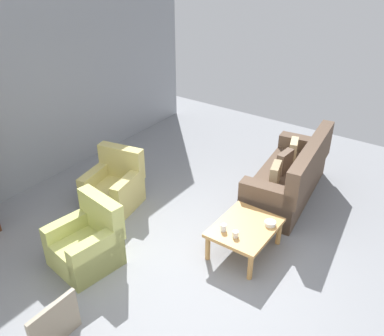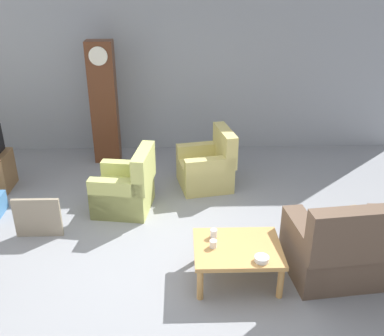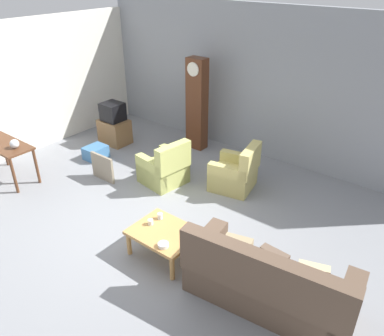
{
  "view_description": "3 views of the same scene",
  "coord_description": "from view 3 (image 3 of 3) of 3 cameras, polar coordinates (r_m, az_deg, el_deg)",
  "views": [
    {
      "loc": [
        -3.39,
        -2.31,
        3.85
      ],
      "look_at": [
        0.7,
        0.58,
        1.02
      ],
      "focal_mm": 38.7,
      "sensor_mm": 36.0,
      "label": 1
    },
    {
      "loc": [
        0.06,
        -4.29,
        3.28
      ],
      "look_at": [
        0.19,
        0.59,
        0.95
      ],
      "focal_mm": 41.28,
      "sensor_mm": 36.0,
      "label": 2
    },
    {
      "loc": [
        3.7,
        -3.55,
        3.89
      ],
      "look_at": [
        0.28,
        0.84,
        0.85
      ],
      "focal_mm": 35.44,
      "sensor_mm": 36.0,
      "label": 3
    }
  ],
  "objects": [
    {
      "name": "armchair_olive_far",
      "position": [
        7.32,
        6.56,
        -0.89
      ],
      "size": [
        0.92,
        0.9,
        0.92
      ],
      "color": "tan",
      "rests_on": "ground_plane"
    },
    {
      "name": "glass_dome_cloche",
      "position": [
        7.92,
        -25.17,
        3.31
      ],
      "size": [
        0.17,
        0.17,
        0.17
      ],
      "primitive_type": "sphere",
      "color": "silver",
      "rests_on": "console_table_dark"
    },
    {
      "name": "bowl_white_stacked",
      "position": [
        5.34,
        -4.34,
        -11.47
      ],
      "size": [
        0.15,
        0.15,
        0.06
      ],
      "primitive_type": "cylinder",
      "color": "white",
      "rests_on": "coffee_table_wood"
    },
    {
      "name": "coffee_table_wood",
      "position": [
        5.66,
        -4.2,
        -9.94
      ],
      "size": [
        0.96,
        0.76,
        0.43
      ],
      "color": "tan",
      "rests_on": "ground_plane"
    },
    {
      "name": "cup_blue_rimmed",
      "position": [
        5.85,
        -4.83,
        -7.23
      ],
      "size": [
        0.08,
        0.08,
        0.1
      ],
      "primitive_type": "cylinder",
      "color": "silver",
      "rests_on": "coffee_table_wood"
    },
    {
      "name": "cup_white_porcelain",
      "position": [
        5.75,
        -6.26,
        -8.08
      ],
      "size": [
        0.08,
        0.08,
        0.08
      ],
      "primitive_type": "cylinder",
      "color": "white",
      "rests_on": "coffee_table_wood"
    },
    {
      "name": "tv_stand_cabinet",
      "position": [
        9.34,
        -11.55,
        5.4
      ],
      "size": [
        0.68,
        0.52,
        0.59
      ],
      "primitive_type": "cube",
      "color": "brown",
      "rests_on": "ground_plane"
    },
    {
      "name": "pegboard_wall_left",
      "position": [
        9.17,
        -24.98,
        10.5
      ],
      "size": [
        0.12,
        6.4,
        2.88
      ],
      "primitive_type": "cube",
      "color": "silver",
      "rests_on": "ground_plane"
    },
    {
      "name": "framed_picture_leaning",
      "position": [
        7.77,
        -13.31,
        0.07
      ],
      "size": [
        0.6,
        0.05,
        0.54
      ],
      "primitive_type": "cube",
      "color": "gray",
      "rests_on": "ground_plane"
    },
    {
      "name": "tv_crt",
      "position": [
        9.16,
        -11.85,
        8.29
      ],
      "size": [
        0.48,
        0.44,
        0.42
      ],
      "primitive_type": "cube",
      "color": "black",
      "rests_on": "tv_stand_cabinet"
    },
    {
      "name": "couch_floral",
      "position": [
        5.03,
        11.36,
        -16.73
      ],
      "size": [
        2.19,
        1.11,
        1.04
      ],
      "color": "brown",
      "rests_on": "ground_plane"
    },
    {
      "name": "ground_plane",
      "position": [
        6.44,
        -6.66,
        -8.77
      ],
      "size": [
        10.4,
        10.4,
        0.0
      ],
      "primitive_type": "plane",
      "color": "gray"
    },
    {
      "name": "armchair_olive_near",
      "position": [
        7.46,
        -4.14,
        -0.17
      ],
      "size": [
        0.89,
        0.87,
        0.92
      ],
      "color": "#B7BC66",
      "rests_on": "ground_plane"
    },
    {
      "name": "grandfather_clock",
      "position": [
        8.66,
        0.75,
        9.54
      ],
      "size": [
        0.44,
        0.3,
        2.1
      ],
      "color": "#562D19",
      "rests_on": "ground_plane"
    },
    {
      "name": "garage_door_wall",
      "position": [
        8.37,
        10.38,
        12.31
      ],
      "size": [
        8.4,
        0.16,
        3.2
      ],
      "primitive_type": "cube",
      "color": "gray",
      "rests_on": "ground_plane"
    },
    {
      "name": "console_table_dark",
      "position": [
        8.3,
        -26.28,
        2.63
      ],
      "size": [
        1.3,
        0.56,
        0.77
      ],
      "color": "#56331E",
      "rests_on": "ground_plane"
    },
    {
      "name": "storage_box_blue",
      "position": [
        8.74,
        -14.29,
        2.28
      ],
      "size": [
        0.39,
        0.48,
        0.28
      ],
      "primitive_type": "cube",
      "color": "teal",
      "rests_on": "ground_plane"
    }
  ]
}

